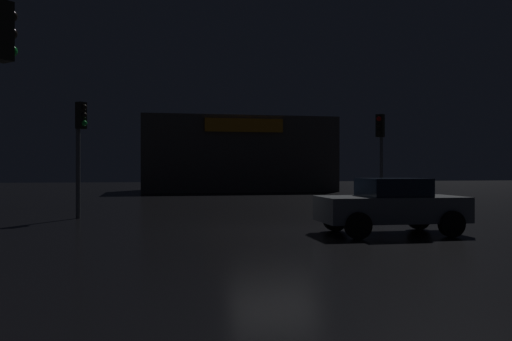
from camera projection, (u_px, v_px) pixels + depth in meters
ground_plane at (274, 231)px, 15.58m from camera, size 120.00×120.00×0.00m
store_building at (236, 155)px, 44.27m from camera, size 15.07×7.54×5.84m
traffic_signal_main at (80, 138)px, 19.50m from camera, size 0.43×0.42×4.16m
traffic_signal_opposite at (0, 73)px, 8.81m from camera, size 0.42×0.42×4.48m
traffic_signal_cross_right at (380, 141)px, 23.11m from camera, size 0.42×0.42×4.09m
car_near at (391, 205)px, 14.85m from camera, size 3.92×2.13×1.52m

